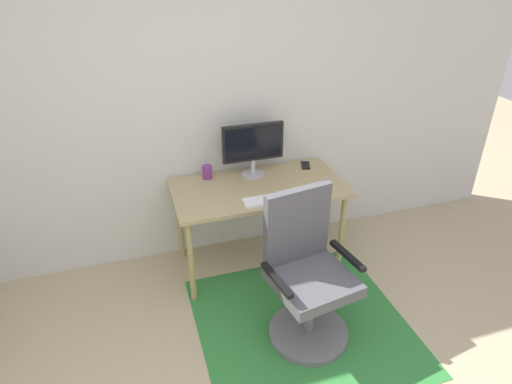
# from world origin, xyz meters

# --- Properties ---
(wall_back) EXTENTS (6.00, 0.10, 2.60)m
(wall_back) POSITION_xyz_m (0.00, 2.20, 1.30)
(wall_back) COLOR silver
(wall_back) RESTS_ON ground
(area_rug) EXTENTS (1.42, 1.38, 0.01)m
(area_rug) POSITION_xyz_m (0.63, 1.03, 0.00)
(area_rug) COLOR #2E7935
(area_rug) RESTS_ON ground
(desk) EXTENTS (1.31, 0.67, 0.72)m
(desk) POSITION_xyz_m (0.55, 1.80, 0.64)
(desk) COLOR tan
(desk) RESTS_ON ground
(monitor) EXTENTS (0.48, 0.18, 0.43)m
(monitor) POSITION_xyz_m (0.56, 1.99, 0.97)
(monitor) COLOR #B2B2B7
(monitor) RESTS_ON desk
(keyboard) EXTENTS (0.43, 0.13, 0.02)m
(keyboard) POSITION_xyz_m (0.58, 1.56, 0.73)
(keyboard) COLOR white
(keyboard) RESTS_ON desk
(computer_mouse) EXTENTS (0.06, 0.10, 0.03)m
(computer_mouse) POSITION_xyz_m (0.90, 1.59, 0.74)
(computer_mouse) COLOR black
(computer_mouse) RESTS_ON desk
(coffee_cup) EXTENTS (0.07, 0.07, 0.11)m
(coffee_cup) POSITION_xyz_m (0.20, 2.04, 0.77)
(coffee_cup) COLOR #793180
(coffee_cup) RESTS_ON desk
(cell_phone) EXTENTS (0.11, 0.15, 0.01)m
(cell_phone) POSITION_xyz_m (1.03, 2.02, 0.72)
(cell_phone) COLOR black
(cell_phone) RESTS_ON desk
(office_chair) EXTENTS (0.60, 0.55, 1.03)m
(office_chair) POSITION_xyz_m (0.62, 0.99, 0.43)
(office_chair) COLOR slate
(office_chair) RESTS_ON ground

